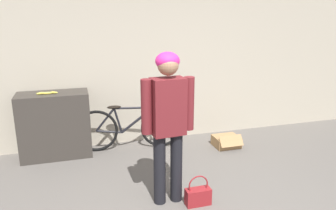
# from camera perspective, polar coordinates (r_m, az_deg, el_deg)

# --- Properties ---
(wall_back) EXTENTS (8.00, 0.07, 2.60)m
(wall_back) POSITION_cam_1_polar(r_m,az_deg,el_deg) (5.47, -3.21, 6.95)
(wall_back) COLOR #B7AD99
(wall_back) RESTS_ON ground_plane
(side_shelf) EXTENTS (1.03, 0.48, 1.00)m
(side_shelf) POSITION_cam_1_polar(r_m,az_deg,el_deg) (5.24, -19.07, -3.34)
(side_shelf) COLOR #38332D
(side_shelf) RESTS_ON ground_plane
(person) EXTENTS (0.60, 0.26, 1.74)m
(person) POSITION_cam_1_polar(r_m,az_deg,el_deg) (3.57, -0.01, -1.76)
(person) COLOR black
(person) RESTS_ON ground_plane
(bicycle) EXTENTS (1.71, 0.46, 0.75)m
(bicycle) POSITION_cam_1_polar(r_m,az_deg,el_deg) (5.29, -6.75, -3.92)
(bicycle) COLOR black
(bicycle) RESTS_ON ground_plane
(banana) EXTENTS (0.31, 0.08, 0.04)m
(banana) POSITION_cam_1_polar(r_m,az_deg,el_deg) (5.06, -20.35, 1.97)
(banana) COLOR #EAD64C
(banana) RESTS_ON side_shelf
(handbag) EXTENTS (0.29, 0.13, 0.37)m
(handbag) POSITION_cam_1_polar(r_m,az_deg,el_deg) (3.91, 5.25, -15.42)
(handbag) COLOR maroon
(handbag) RESTS_ON ground_plane
(cardboard_box) EXTENTS (0.41, 0.41, 0.24)m
(cardboard_box) POSITION_cam_1_polar(r_m,az_deg,el_deg) (5.53, 10.13, -6.24)
(cardboard_box) COLOR #A87F51
(cardboard_box) RESTS_ON ground_plane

